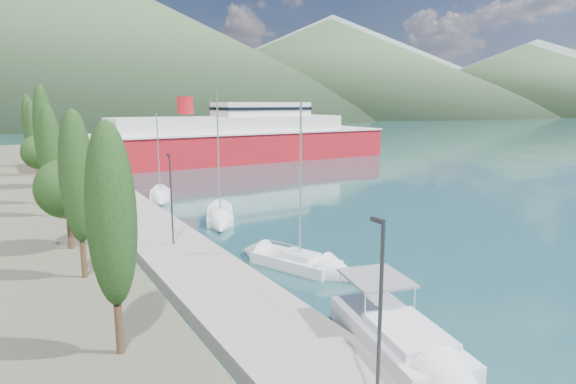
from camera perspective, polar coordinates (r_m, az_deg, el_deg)
ground at (r=138.44m, az=-22.81°, el=5.49°), size 1400.00×1400.00×0.00m
quay at (r=44.89m, az=-17.95°, el=-2.54°), size 5.00×88.00×0.80m
hills_far at (r=658.07m, az=-17.00°, el=15.92°), size 1480.00×900.00×180.00m
hills_near at (r=408.19m, az=-14.13°, el=15.68°), size 1010.00×520.00×115.00m
tree_row at (r=49.05m, az=-26.69°, el=4.34°), size 3.92×65.83×11.15m
lamp_posts at (r=34.01m, az=-14.39°, el=-0.07°), size 0.15×46.28×6.06m
motor_cruiser at (r=19.34m, az=15.29°, el=-19.43°), size 5.08×10.19×3.62m
sailboat_near at (r=29.41m, az=3.83°, el=-9.04°), size 4.96×8.04×11.11m
sailboat_mid at (r=41.14m, az=-8.04°, el=-3.43°), size 5.21×8.64×12.13m
sailboat_far at (r=51.86m, az=-14.88°, el=-0.80°), size 3.89×7.10×9.95m
ferry at (r=85.40m, az=-6.59°, el=6.04°), size 59.81×14.51×11.80m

